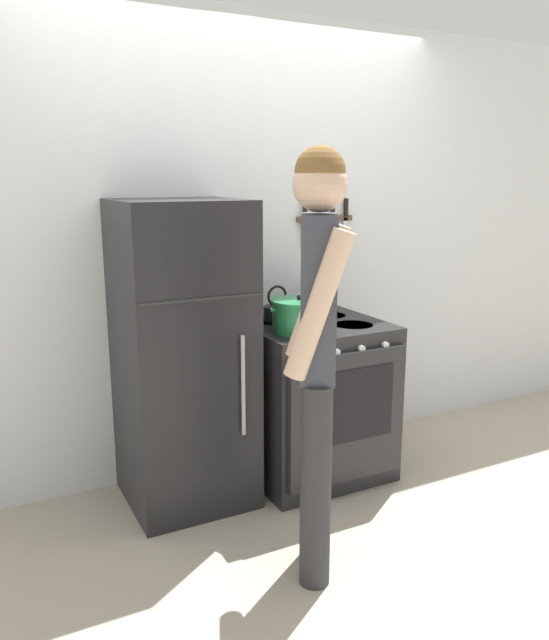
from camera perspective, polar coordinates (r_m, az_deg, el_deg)
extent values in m
plane|color=#B2A893|center=(3.90, -3.09, -12.41)|extent=(14.00, 14.00, 0.00)
cube|color=silver|center=(3.58, -3.53, 6.58)|extent=(10.00, 0.06, 2.55)
cube|color=black|center=(3.21, -8.35, -3.24)|extent=(0.62, 0.60, 1.57)
cube|color=#2D2D2D|center=(2.85, -6.59, 1.89)|extent=(0.60, 0.01, 0.01)
cylinder|color=#B2B5BA|center=(3.02, -2.87, -6.02)|extent=(0.02, 0.02, 0.50)
cube|color=#232326|center=(3.58, 3.51, -7.15)|extent=(0.75, 0.68, 0.88)
cube|color=black|center=(3.46, 3.61, -0.41)|extent=(0.74, 0.67, 0.02)
cube|color=black|center=(3.34, 6.29, -8.93)|extent=(0.65, 0.05, 0.66)
cylinder|color=black|center=(3.26, 2.27, -1.10)|extent=(0.22, 0.22, 0.01)
cylinder|color=black|center=(3.43, 7.21, -0.47)|extent=(0.22, 0.22, 0.01)
cylinder|color=black|center=(3.49, 0.07, -0.14)|extent=(0.22, 0.22, 0.01)
cylinder|color=black|center=(3.65, 4.80, 0.41)|extent=(0.22, 0.22, 0.01)
cylinder|color=silver|center=(3.07, 3.33, -3.31)|extent=(0.04, 0.02, 0.04)
cylinder|color=silver|center=(3.14, 5.70, -2.95)|extent=(0.04, 0.02, 0.04)
cylinder|color=silver|center=(3.22, 7.96, -2.60)|extent=(0.04, 0.02, 0.04)
cylinder|color=silver|center=(3.31, 10.10, -2.26)|extent=(0.04, 0.02, 0.04)
cube|color=#232326|center=(3.29, 6.74, -8.87)|extent=(0.69, 0.03, 0.70)
cube|color=black|center=(3.25, 6.97, -7.83)|extent=(0.53, 0.01, 0.39)
cylinder|color=#237A42|center=(3.24, 2.28, 0.25)|extent=(0.28, 0.28, 0.15)
cylinder|color=#237A42|center=(3.22, 2.29, 1.73)|extent=(0.30, 0.30, 0.02)
sphere|color=black|center=(3.22, 2.30, 2.10)|extent=(0.03, 0.03, 0.03)
cylinder|color=#237A42|center=(3.16, -0.13, 0.92)|extent=(0.03, 0.02, 0.02)
cylinder|color=#237A42|center=(3.30, 4.60, 1.42)|extent=(0.03, 0.02, 0.02)
cylinder|color=black|center=(3.49, 0.23, 0.61)|extent=(0.15, 0.15, 0.08)
cone|color=black|center=(3.47, 0.23, 1.47)|extent=(0.14, 0.14, 0.02)
sphere|color=black|center=(3.47, 0.23, 1.81)|extent=(0.02, 0.02, 0.02)
cone|color=black|center=(3.52, 1.28, 0.86)|extent=(0.09, 0.03, 0.07)
torus|color=black|center=(3.47, 0.23, 2.21)|extent=(0.12, 0.01, 0.12)
cylinder|color=#B7BABF|center=(3.66, 5.02, 1.48)|extent=(0.08, 0.08, 0.13)
cylinder|color=#9E7547|center=(3.66, 4.91, 2.44)|extent=(0.04, 0.04, 0.20)
cylinder|color=#232326|center=(3.64, 4.89, 2.49)|extent=(0.01, 0.04, 0.21)
cylinder|color=#B2B5BA|center=(3.65, 5.20, 2.46)|extent=(0.01, 0.04, 0.20)
cylinder|color=#4C4C51|center=(3.66, 5.09, 2.17)|extent=(0.02, 0.03, 0.16)
cylinder|color=#2D2D30|center=(2.63, 3.78, -14.98)|extent=(0.13, 0.13, 0.88)
cylinder|color=#2D2D30|center=(2.79, 3.72, -13.31)|extent=(0.13, 0.13, 0.88)
cube|color=#383D47|center=(2.46, 4.01, 1.98)|extent=(0.24, 0.28, 0.66)
cylinder|color=beige|center=(2.33, 4.07, 1.35)|extent=(0.27, 0.21, 0.58)
cylinder|color=beige|center=(2.59, 3.95, 2.55)|extent=(0.27, 0.21, 0.58)
sphere|color=beige|center=(2.42, 4.17, 12.27)|extent=(0.21, 0.21, 0.21)
sphere|color=brown|center=(2.42, 4.19, 13.40)|extent=(0.19, 0.19, 0.19)
cube|color=brown|center=(3.79, 4.63, 9.22)|extent=(0.38, 0.02, 0.03)
cube|color=silver|center=(3.72, 2.78, 7.91)|extent=(0.03, 0.00, 0.16)
cube|color=black|center=(3.71, 2.82, 9.89)|extent=(0.02, 0.02, 0.09)
cube|color=silver|center=(3.76, 4.05, 7.89)|extent=(0.03, 0.00, 0.17)
cube|color=black|center=(3.75, 4.10, 9.92)|extent=(0.02, 0.02, 0.10)
cube|color=silver|center=(3.81, 5.28, 8.17)|extent=(0.03, 0.00, 0.14)
cube|color=black|center=(3.80, 5.34, 10.05)|extent=(0.02, 0.02, 0.11)
cube|color=silver|center=(3.87, 6.48, 8.04)|extent=(0.03, 0.00, 0.16)
cube|color=black|center=(3.85, 6.55, 10.12)|extent=(0.02, 0.02, 0.12)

